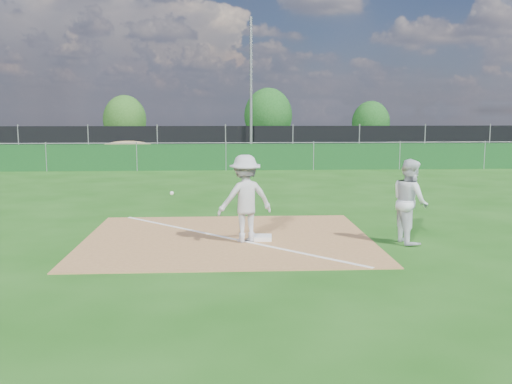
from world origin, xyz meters
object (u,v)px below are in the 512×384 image
first_base (262,238)px  tree_right (371,123)px  car_mid (213,140)px  play_at_first (245,199)px  light_pole (251,88)px  tree_mid (268,116)px  car_left (141,142)px  car_right (317,142)px  tree_left (125,120)px  runner (410,201)px

first_base → tree_right: 33.94m
car_mid → tree_right: tree_right is taller
play_at_first → first_base: bearing=21.9°
tree_right → light_pole: bearing=-133.4°
play_at_first → tree_right: bearing=71.4°
tree_mid → first_base: bearing=-94.6°
light_pole → tree_right: (9.76, 10.33, -2.23)m
car_left → car_right: size_ratio=0.98×
car_right → tree_left: tree_left is taller
car_left → tree_right: size_ratio=1.14×
first_base → tree_right: size_ratio=0.12×
light_pole → play_at_first: bearing=-93.0°
car_mid → tree_right: bearing=-86.6°
car_left → tree_mid: size_ratio=0.88×
car_left → car_right: 11.72m
first_base → play_at_first: bearing=-158.1°
light_pole → first_base: (-0.79, -21.89, -3.94)m
car_mid → tree_left: bearing=32.4°
car_left → car_mid: (4.68, 1.27, 0.05)m
tree_left → tree_mid: 11.08m
light_pole → play_at_first: 22.27m
play_at_first → runner: (3.35, -0.22, -0.05)m
runner → tree_right: tree_right is taller
first_base → car_left: size_ratio=0.10×
tree_mid → car_mid: bearing=-125.2°
car_left → tree_mid: 11.63m
tree_right → play_at_first: bearing=-108.6°
car_right → tree_mid: 7.45m
car_left → tree_left: (-2.15, 6.81, 1.31)m
car_right → tree_left: size_ratio=1.04×
play_at_first → car_mid: size_ratio=0.50×
tree_right → car_mid: bearing=-157.9°
play_at_first → tree_mid: (3.02, 33.45, 1.38)m
tree_mid → tree_left: bearing=-177.6°
runner → tree_mid: (-0.34, 33.67, 1.43)m
play_at_first → tree_mid: size_ratio=0.49×
play_at_first → tree_right: tree_right is taller
runner → tree_right: size_ratio=0.50×
first_base → tree_right: bearing=71.9°
play_at_first → runner: bearing=-3.7°
car_right → play_at_first: bearing=-174.8°
car_left → car_right: (11.70, 0.58, -0.09)m
first_base → tree_left: (-8.40, 32.84, 1.93)m
car_right → tree_right: tree_right is taller
runner → tree_mid: size_ratio=0.39×
tree_left → car_mid: bearing=-39.0°
play_at_first → tree_left: tree_left is taller
car_left → car_mid: 4.85m
car_right → tree_left: bearing=83.2°
runner → play_at_first: bearing=80.1°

